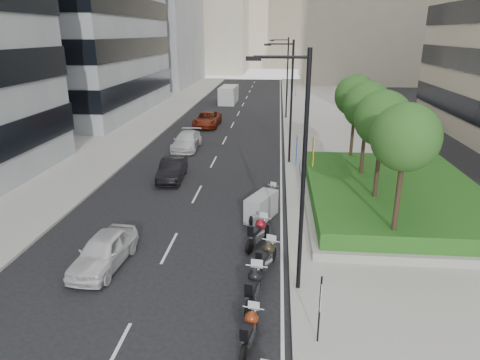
# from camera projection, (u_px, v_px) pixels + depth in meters

# --- Properties ---
(ground) EXTENTS (160.00, 160.00, 0.00)m
(ground) POSITION_uv_depth(u_px,v_px,m) (183.00, 300.00, 15.94)
(ground) COLOR black
(ground) RESTS_ON ground
(sidewalk_right) EXTENTS (10.00, 100.00, 0.15)m
(sidewalk_right) POSITION_uv_depth(u_px,v_px,m) (333.00, 130.00, 43.42)
(sidewalk_right) COLOR #9E9B93
(sidewalk_right) RESTS_ON ground
(sidewalk_left) EXTENTS (8.00, 100.00, 0.15)m
(sidewalk_left) POSITION_uv_depth(u_px,v_px,m) (132.00, 126.00, 45.16)
(sidewalk_left) COLOR #9E9B93
(sidewalk_left) RESTS_ON ground
(lane_edge) EXTENTS (0.12, 100.00, 0.01)m
(lane_edge) POSITION_uv_depth(u_px,v_px,m) (281.00, 130.00, 43.88)
(lane_edge) COLOR silver
(lane_edge) RESTS_ON ground
(lane_centre) EXTENTS (0.12, 100.00, 0.01)m
(lane_centre) POSITION_uv_depth(u_px,v_px,m) (230.00, 129.00, 44.31)
(lane_centre) COLOR silver
(lane_centre) RESTS_ON ground
(building_grey_far) EXTENTS (22.00, 26.00, 30.00)m
(building_grey_far) POSITION_uv_depth(u_px,v_px,m) (133.00, 1.00, 78.96)
(building_grey_far) COLOR gray
(building_grey_far) RESTS_ON ground
(building_cream_left) EXTENTS (26.00, 24.00, 34.00)m
(building_cream_left) POSITION_uv_depth(u_px,v_px,m) (195.00, 1.00, 106.05)
(building_cream_left) COLOR #B7AD93
(building_cream_left) RESTS_ON ground
(planter) EXTENTS (10.00, 14.00, 0.40)m
(planter) POSITION_uv_depth(u_px,v_px,m) (392.00, 201.00, 24.41)
(planter) COLOR #9D9B92
(planter) RESTS_ON sidewalk_right
(hedge) EXTENTS (9.40, 13.40, 0.80)m
(hedge) POSITION_uv_depth(u_px,v_px,m) (393.00, 191.00, 24.22)
(hedge) COLOR #1F4F16
(hedge) RESTS_ON planter
(tree_0) EXTENTS (2.80, 2.80, 6.30)m
(tree_0) POSITION_uv_depth(u_px,v_px,m) (405.00, 138.00, 17.23)
(tree_0) COLOR #332319
(tree_0) RESTS_ON planter
(tree_1) EXTENTS (2.80, 2.80, 6.30)m
(tree_1) POSITION_uv_depth(u_px,v_px,m) (383.00, 119.00, 21.00)
(tree_1) COLOR #332319
(tree_1) RESTS_ON planter
(tree_2) EXTENTS (2.80, 2.80, 6.30)m
(tree_2) POSITION_uv_depth(u_px,v_px,m) (367.00, 106.00, 24.77)
(tree_2) COLOR #332319
(tree_2) RESTS_ON planter
(tree_3) EXTENTS (2.80, 2.80, 6.30)m
(tree_3) POSITION_uv_depth(u_px,v_px,m) (356.00, 96.00, 28.53)
(tree_3) COLOR #332319
(tree_3) RESTS_ON planter
(lamp_post_0) EXTENTS (2.34, 0.45, 9.00)m
(lamp_post_0) POSITION_uv_depth(u_px,v_px,m) (300.00, 165.00, 14.89)
(lamp_post_0) COLOR black
(lamp_post_0) RESTS_ON ground
(lamp_post_1) EXTENTS (2.34, 0.45, 9.00)m
(lamp_post_1) POSITION_uv_depth(u_px,v_px,m) (289.00, 97.00, 30.89)
(lamp_post_1) COLOR black
(lamp_post_1) RESTS_ON ground
(lamp_post_2) EXTENTS (2.34, 0.45, 9.00)m
(lamp_post_2) POSITION_uv_depth(u_px,v_px,m) (286.00, 74.00, 47.84)
(lamp_post_2) COLOR black
(lamp_post_2) RESTS_ON ground
(parking_sign) EXTENTS (0.06, 0.32, 2.50)m
(parking_sign) POSITION_uv_depth(u_px,v_px,m) (320.00, 306.00, 13.19)
(parking_sign) COLOR black
(parking_sign) RESTS_ON ground
(motorcycle_1) EXTENTS (0.70, 2.11, 1.06)m
(motorcycle_1) POSITION_uv_depth(u_px,v_px,m) (250.00, 330.00, 13.49)
(motorcycle_1) COLOR black
(motorcycle_1) RESTS_ON ground
(motorcycle_2) EXTENTS (0.83, 2.48, 1.23)m
(motorcycle_2) POSITION_uv_depth(u_px,v_px,m) (253.00, 287.00, 15.57)
(motorcycle_2) COLOR black
(motorcycle_2) RESTS_ON ground
(motorcycle_3) EXTENTS (1.02, 2.27, 1.17)m
(motorcycle_3) POSITION_uv_depth(u_px,v_px,m) (266.00, 257.00, 17.72)
(motorcycle_3) COLOR black
(motorcycle_3) RESTS_ON ground
(motorcycle_4) EXTENTS (1.12, 2.28, 1.20)m
(motorcycle_4) POSITION_uv_depth(u_px,v_px,m) (258.00, 232.00, 19.90)
(motorcycle_4) COLOR black
(motorcycle_4) RESTS_ON ground
(motorcycle_5) EXTENTS (1.78, 2.46, 1.39)m
(motorcycle_5) POSITION_uv_depth(u_px,v_px,m) (261.00, 207.00, 22.63)
(motorcycle_5) COLOR black
(motorcycle_5) RESTS_ON ground
(motorcycle_6) EXTENTS (0.94, 1.93, 1.01)m
(motorcycle_6) POSITION_uv_depth(u_px,v_px,m) (270.00, 195.00, 24.71)
(motorcycle_6) COLOR black
(motorcycle_6) RESTS_ON ground
(car_a) EXTENTS (2.02, 4.32, 1.43)m
(car_a) POSITION_uv_depth(u_px,v_px,m) (104.00, 251.00, 18.04)
(car_a) COLOR silver
(car_a) RESTS_ON ground
(car_b) EXTENTS (1.74, 4.36, 1.41)m
(car_b) POSITION_uv_depth(u_px,v_px,m) (172.00, 170.00, 28.80)
(car_b) COLOR black
(car_b) RESTS_ON ground
(car_c) EXTENTS (2.04, 4.99, 1.45)m
(car_c) POSITION_uv_depth(u_px,v_px,m) (187.00, 141.00, 36.38)
(car_c) COLOR silver
(car_c) RESTS_ON ground
(car_d) EXTENTS (2.55, 5.45, 1.51)m
(car_d) POSITION_uv_depth(u_px,v_px,m) (207.00, 119.00, 45.30)
(car_d) COLOR maroon
(car_d) RESTS_ON ground
(delivery_van) EXTENTS (2.33, 5.66, 2.35)m
(delivery_van) POSITION_uv_depth(u_px,v_px,m) (228.00, 96.00, 59.91)
(delivery_van) COLOR silver
(delivery_van) RESTS_ON ground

